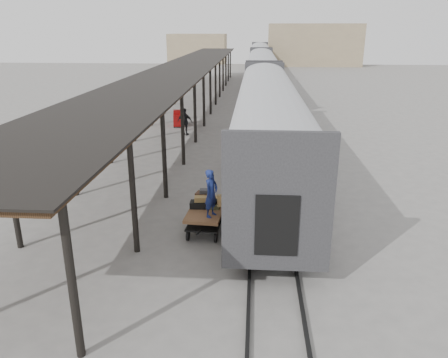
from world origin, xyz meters
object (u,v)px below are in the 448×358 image
object	(u,v)px
baggage_cart	(207,214)
porter	(211,193)
luggage_tug	(179,119)
pedestrian	(185,122)

from	to	relation	value
baggage_cart	porter	distance (m)	1.28
luggage_tug	porter	bearing A→B (deg)	-86.99
baggage_cart	luggage_tug	size ratio (longest dim) A/B	1.71
baggage_cart	porter	world-z (taller)	porter
porter	pedestrian	size ratio (longest dim) A/B	0.90
pedestrian	porter	bearing A→B (deg)	115.88
luggage_tug	porter	distance (m)	19.31
luggage_tug	pedestrian	xyz separation A→B (m)	(0.98, -3.00, 0.41)
baggage_cart	pedestrian	size ratio (longest dim) A/B	1.31
baggage_cart	pedestrian	world-z (taller)	pedestrian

